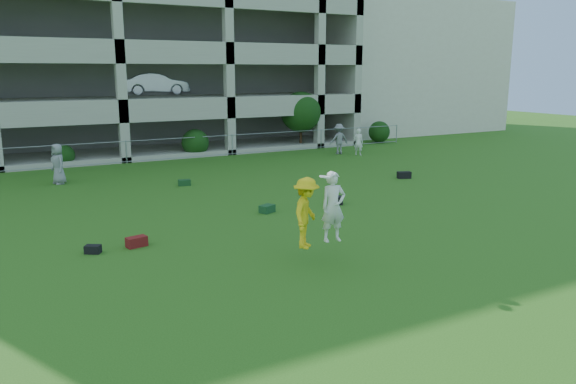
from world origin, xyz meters
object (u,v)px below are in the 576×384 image
crate_d (337,200)px  frisbee_contest (314,211)px  bystander_c (58,164)px  stucco_building (376,68)px  bystander_f (339,139)px  bystander_e (358,142)px  parking_garage (89,50)px

crate_d → frisbee_contest: (-4.02, -4.94, 1.18)m
bystander_c → crate_d: bystander_c is taller
stucco_building → bystander_f: 16.78m
bystander_e → stucco_building: bearing=-78.9°
bystander_c → crate_d: bearing=26.3°
bystander_e → bystander_f: bearing=-0.4°
parking_garage → crate_d: bearing=-78.3°
frisbee_contest → bystander_e: bearing=50.8°
bystander_e → bystander_c: bearing=53.8°
bystander_e → crate_d: bearing=102.3°
stucco_building → frisbee_contest: bearing=-129.8°
frisbee_contest → parking_garage: parking_garage is taller
bystander_c → bystander_e: size_ratio=1.13×
bystander_f → parking_garage: size_ratio=0.06×
stucco_building → crate_d: stucco_building is taller
bystander_e → parking_garage: (-12.32, 12.21, 5.25)m
frisbee_contest → parking_garage: size_ratio=0.06×
bystander_f → frisbee_contest: frisbee_contest is taller
bystander_c → bystander_e: (16.13, 0.64, -0.10)m
crate_d → parking_garage: 22.99m
stucco_building → frisbee_contest: size_ratio=8.44×
bystander_f → parking_garage: (-11.60, 11.29, 5.14)m
stucco_building → bystander_f: (-11.41, -11.59, -4.12)m
crate_d → parking_garage: (-4.53, 21.77, 5.86)m
crate_d → bystander_f: bearing=56.0°
bystander_c → bystander_e: bearing=75.5°
bystander_f → stucco_building: bearing=-126.1°
frisbee_contest → parking_garage: bearing=91.1°
stucco_building → bystander_e: size_ratio=10.47×
bystander_f → frisbee_contest: bearing=62.7°
stucco_building → crate_d: bearing=-130.0°
frisbee_contest → stucco_building: bearing=50.2°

